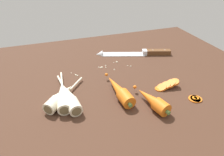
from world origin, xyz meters
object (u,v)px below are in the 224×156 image
at_px(whole_carrot_second, 153,101).
at_px(parsnip_front, 61,97).
at_px(parsnip_mid_right, 63,95).
at_px(chefs_knife, 132,53).
at_px(carrot_slice_stack, 167,85).
at_px(carrot_slice_stray_near, 195,99).
at_px(carrot_slice_stray_mid, 196,98).
at_px(whole_carrot, 119,90).
at_px(parsnip_mid_left, 69,97).

bearing_deg(whole_carrot_second, parsnip_front, 157.41).
distance_m(whole_carrot_second, parsnip_mid_right, 0.28).
distance_m(chefs_knife, parsnip_front, 0.44).
height_order(parsnip_mid_right, carrot_slice_stack, parsnip_mid_right).
distance_m(parsnip_front, carrot_slice_stray_near, 0.43).
bearing_deg(carrot_slice_stray_mid, whole_carrot, 156.55).
distance_m(carrot_slice_stack, carrot_slice_stray_mid, 0.11).
distance_m(chefs_knife, carrot_slice_stray_near, 0.38).
height_order(whole_carrot, carrot_slice_stray_near, whole_carrot).
bearing_deg(whole_carrot_second, parsnip_mid_left, 157.27).
distance_m(chefs_knife, carrot_slice_stray_mid, 0.38).
xyz_separation_m(chefs_knife, carrot_slice_stray_mid, (0.06, -0.38, -0.00)).
height_order(chefs_knife, carrot_slice_stray_near, chefs_knife).
distance_m(whole_carrot, carrot_slice_stray_mid, 0.25).
bearing_deg(carrot_slice_stack, chefs_knife, 91.26).
relative_size(parsnip_front, parsnip_mid_right, 0.72).
bearing_deg(parsnip_mid_left, carrot_slice_stack, -4.98).
height_order(parsnip_mid_right, carrot_slice_stray_near, parsnip_mid_right).
bearing_deg(whole_carrot_second, parsnip_mid_right, 155.40).
relative_size(parsnip_mid_right, carrot_slice_stack, 2.63).
xyz_separation_m(chefs_knife, whole_carrot_second, (-0.09, -0.36, 0.01)).
height_order(parsnip_mid_right, carrot_slice_stray_mid, parsnip_mid_right).
distance_m(chefs_knife, whole_carrot_second, 0.37).
xyz_separation_m(carrot_slice_stray_near, carrot_slice_stray_mid, (0.01, -0.00, -0.00)).
bearing_deg(carrot_slice_stack, whole_carrot_second, -143.27).
distance_m(whole_carrot, parsnip_mid_right, 0.18).
relative_size(whole_carrot, carrot_slice_stray_near, 5.30).
bearing_deg(carrot_slice_stack, parsnip_mid_right, 172.50).
height_order(whole_carrot, parsnip_front, whole_carrot).
height_order(whole_carrot_second, parsnip_mid_left, whole_carrot_second).
xyz_separation_m(whole_carrot, parsnip_mid_left, (-0.16, 0.02, -0.00)).
height_order(carrot_slice_stray_near, carrot_slice_stray_mid, same).
bearing_deg(chefs_knife, parsnip_front, -144.99).
relative_size(carrot_slice_stack, carrot_slice_stray_near, 2.33).
bearing_deg(whole_carrot, carrot_slice_stray_mid, -23.45).
relative_size(whole_carrot, parsnip_mid_right, 0.86).
bearing_deg(whole_carrot_second, whole_carrot, 133.54).
height_order(chefs_knife, parsnip_mid_left, parsnip_mid_left).
xyz_separation_m(whole_carrot_second, carrot_slice_stack, (0.10, 0.07, -0.01)).
height_order(whole_carrot_second, carrot_slice_stray_near, whole_carrot_second).
bearing_deg(carrot_slice_stray_mid, parsnip_mid_right, 161.77).
bearing_deg(carrot_slice_stray_mid, carrot_slice_stray_near, 163.06).
bearing_deg(parsnip_mid_right, carrot_slice_stack, -7.50).
xyz_separation_m(chefs_knife, carrot_slice_stack, (0.01, -0.29, 0.00)).
relative_size(whole_carrot_second, parsnip_front, 0.93).
xyz_separation_m(parsnip_front, parsnip_mid_left, (0.03, -0.01, -0.00)).
relative_size(parsnip_mid_left, carrot_slice_stray_near, 6.02).
distance_m(parsnip_front, parsnip_mid_right, 0.01).
relative_size(parsnip_front, carrot_slice_stray_near, 4.39).
height_order(whole_carrot_second, parsnip_mid_right, whole_carrot_second).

